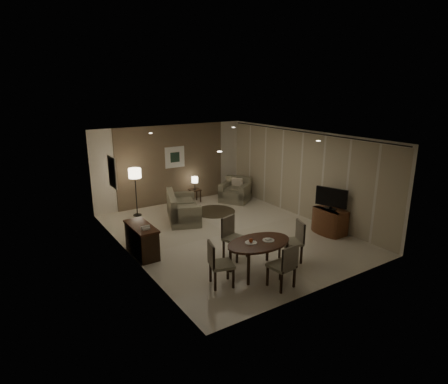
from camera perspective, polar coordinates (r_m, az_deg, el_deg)
room_shell at (r=10.36m, az=-0.60°, el=1.32°), size 5.50×7.00×2.70m
taupe_accent at (r=13.01m, az=-7.91°, el=4.17°), size 3.96×0.03×2.70m
curtain_wall at (r=11.70m, az=11.64°, el=2.53°), size 0.08×6.70×2.58m
curtain_rod at (r=11.47m, az=12.01°, el=8.95°), size 0.03×6.80×0.03m
art_back_frame at (r=12.98m, az=-7.51°, el=5.28°), size 0.72×0.03×0.72m
art_back_canvas at (r=12.97m, az=-7.48°, el=5.27°), size 0.34×0.01×0.34m
art_left_frame at (r=9.87m, az=-16.66°, el=2.90°), size 0.03×0.60×0.80m
art_left_canvas at (r=9.88m, az=-16.58°, el=2.91°), size 0.01×0.46×0.64m
downlight_nl at (r=7.53m, az=-0.67°, el=6.18°), size 0.10×0.10×0.01m
downlight_nr at (r=9.31m, az=14.19°, el=7.56°), size 0.10×0.10×0.01m
downlight_fl at (r=10.72m, az=-11.13°, el=8.78°), size 0.10×0.10×0.01m
downlight_fr at (r=12.04m, az=1.47°, el=9.81°), size 0.10×0.10×0.01m
console_desk at (r=9.29m, az=-12.41°, el=-7.18°), size 0.48×1.20×0.75m
telephone at (r=8.87m, az=-11.88°, el=-5.31°), size 0.20×0.14×0.09m
tv_cabinet at (r=10.79m, az=15.85°, el=-4.27°), size 0.48×0.90×0.70m
flat_tv at (r=10.57m, az=16.04°, el=-0.87°), size 0.36×0.85×0.60m
dining_table at (r=8.32m, az=5.29°, el=-9.83°), size 1.51×0.94×0.71m
chair_near at (r=7.75m, az=8.74°, el=-10.97°), size 0.50×0.50×0.95m
chair_far at (r=8.88m, az=1.76°, el=-7.06°), size 0.60×0.60×0.99m
chair_left at (r=7.73m, az=-0.36°, el=-10.90°), size 0.57×0.57×0.95m
chair_right at (r=8.86m, az=10.15°, el=-7.46°), size 0.60×0.60×0.96m
plate_a at (r=8.11m, az=4.13°, el=-7.71°), size 0.26×0.26×0.02m
plate_b at (r=8.26m, az=6.78°, el=-7.31°), size 0.26×0.26×0.02m
fruit_apple at (r=8.08m, az=4.13°, el=-7.37°), size 0.09×0.09×0.09m
napkin at (r=8.26m, az=6.79°, el=-7.16°), size 0.12×0.08×0.03m
round_rug at (r=12.23m, az=-1.48°, el=-2.97°), size 1.36×1.36×0.01m
sofa at (r=11.47m, az=-6.23°, el=-2.21°), size 1.94×1.43×0.82m
armchair at (r=13.19m, az=1.72°, el=0.31°), size 1.26×1.27×0.83m
side_table at (r=13.24m, az=-4.43°, el=-0.54°), size 0.35×0.35×0.45m
table_lamp at (r=13.11m, az=-4.48°, el=1.46°), size 0.22×0.22×0.50m
floor_lamp at (r=11.96m, az=-13.26°, el=-0.05°), size 0.38×0.38×1.52m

